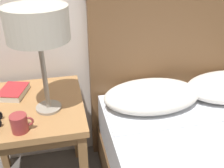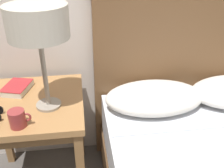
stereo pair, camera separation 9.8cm
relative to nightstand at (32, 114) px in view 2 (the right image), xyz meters
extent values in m
cube|color=#AD7A47|center=(0.00, 0.00, 0.07)|extent=(0.58, 0.58, 0.04)
cube|color=brown|center=(0.00, 0.00, 0.03)|extent=(0.55, 0.55, 0.05)
cube|color=olive|center=(-0.26, 0.26, -0.26)|extent=(0.04, 0.04, 0.62)
cube|color=olive|center=(0.26, 0.26, -0.26)|extent=(0.04, 0.04, 0.62)
cube|color=white|center=(0.99, -0.06, -0.05)|extent=(1.13, 0.28, 0.01)
cube|color=brown|center=(0.99, 0.29, 0.05)|extent=(1.24, 0.06, 1.24)
ellipsoid|color=silver|center=(0.72, 0.05, 0.02)|extent=(0.60, 0.36, 0.15)
cylinder|color=gray|center=(0.11, -0.06, 0.09)|extent=(0.13, 0.13, 0.01)
cylinder|color=gray|center=(0.11, -0.06, 0.28)|extent=(0.02, 0.02, 0.36)
cylinder|color=beige|center=(0.11, -0.06, 0.54)|extent=(0.28, 0.28, 0.15)
cube|color=silver|center=(-0.08, 0.12, 0.10)|extent=(0.17, 0.20, 0.03)
cube|color=#B2282D|center=(-0.08, 0.12, 0.12)|extent=(0.17, 0.20, 0.00)
cube|color=#B2282D|center=(-0.14, 0.14, 0.10)|extent=(0.05, 0.17, 0.04)
cylinder|color=#993333|center=(-0.02, -0.22, 0.13)|extent=(0.08, 0.08, 0.08)
torus|color=#993333|center=(0.02, -0.22, 0.13)|extent=(0.05, 0.01, 0.05)
camera|label=1|loc=(0.19, -1.23, 0.85)|focal=42.00mm
camera|label=2|loc=(0.29, -1.25, 0.85)|focal=42.00mm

